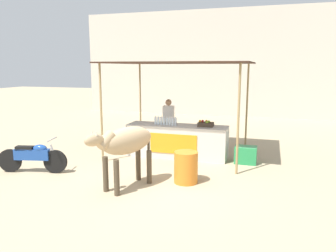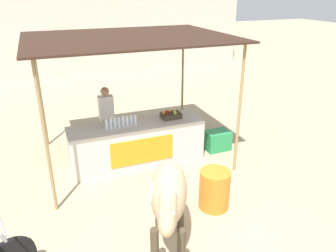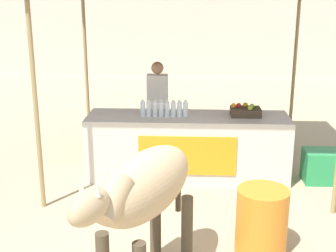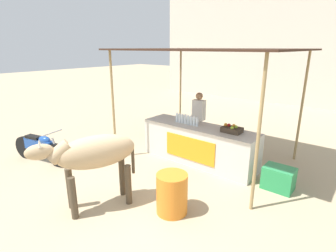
{
  "view_description": "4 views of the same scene",
  "coord_description": "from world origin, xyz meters",
  "px_view_note": "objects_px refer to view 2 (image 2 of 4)",
  "views": [
    {
      "loc": [
        2.62,
        -7.04,
        2.68
      ],
      "look_at": [
        0.18,
        0.73,
        1.2
      ],
      "focal_mm": 35.0,
      "sensor_mm": 36.0,
      "label": 1
    },
    {
      "loc": [
        -1.81,
        -4.27,
        3.76
      ],
      "look_at": [
        0.42,
        1.33,
        1.19
      ],
      "focal_mm": 35.0,
      "sensor_mm": 36.0,
      "label": 2
    },
    {
      "loc": [
        0.04,
        -4.5,
        2.78
      ],
      "look_at": [
        -0.25,
        1.27,
        1.07
      ],
      "focal_mm": 50.0,
      "sensor_mm": 36.0,
      "label": 3
    },
    {
      "loc": [
        3.35,
        -3.12,
        2.85
      ],
      "look_at": [
        -0.47,
        1.54,
        1.03
      ],
      "focal_mm": 28.0,
      "sensor_mm": 36.0,
      "label": 4
    }
  ],
  "objects_px": {
    "fruit_crate": "(171,115)",
    "vendor_behind_counter": "(107,120)",
    "cooler_box": "(217,140)",
    "cow": "(168,195)",
    "water_barrel": "(214,189)",
    "stall_counter": "(137,143)"
  },
  "relations": [
    {
      "from": "stall_counter",
      "to": "water_barrel",
      "type": "xyz_separation_m",
      "value": [
        0.82,
        -2.12,
        -0.11
      ]
    },
    {
      "from": "cow",
      "to": "water_barrel",
      "type": "bearing_deg",
      "value": 31.7
    },
    {
      "from": "cow",
      "to": "vendor_behind_counter",
      "type": "bearing_deg",
      "value": 92.11
    },
    {
      "from": "fruit_crate",
      "to": "cooler_box",
      "type": "bearing_deg",
      "value": -7.27
    },
    {
      "from": "water_barrel",
      "to": "cow",
      "type": "height_order",
      "value": "cow"
    },
    {
      "from": "cow",
      "to": "fruit_crate",
      "type": "bearing_deg",
      "value": 67.24
    },
    {
      "from": "fruit_crate",
      "to": "water_barrel",
      "type": "xyz_separation_m",
      "value": [
        -0.03,
        -2.18,
        -0.66
      ]
    },
    {
      "from": "fruit_crate",
      "to": "vendor_behind_counter",
      "type": "distance_m",
      "value": 1.54
    },
    {
      "from": "cooler_box",
      "to": "cow",
      "type": "xyz_separation_m",
      "value": [
        -2.41,
        -2.76,
        0.79
      ]
    },
    {
      "from": "vendor_behind_counter",
      "to": "cooler_box",
      "type": "xyz_separation_m",
      "value": [
        2.54,
        -0.85,
        -0.61
      ]
    },
    {
      "from": "cooler_box",
      "to": "water_barrel",
      "type": "distance_m",
      "value": 2.37
    },
    {
      "from": "fruit_crate",
      "to": "cow",
      "type": "distance_m",
      "value": 3.16
    },
    {
      "from": "stall_counter",
      "to": "cow",
      "type": "height_order",
      "value": "cow"
    },
    {
      "from": "stall_counter",
      "to": "cooler_box",
      "type": "relative_size",
      "value": 5.0
    },
    {
      "from": "vendor_behind_counter",
      "to": "cow",
      "type": "xyz_separation_m",
      "value": [
        0.13,
        -3.61,
        0.18
      ]
    },
    {
      "from": "water_barrel",
      "to": "cow",
      "type": "relative_size",
      "value": 0.41
    },
    {
      "from": "water_barrel",
      "to": "cow",
      "type": "distance_m",
      "value": 1.55
    },
    {
      "from": "water_barrel",
      "to": "vendor_behind_counter",
      "type": "bearing_deg",
      "value": 114.73
    },
    {
      "from": "fruit_crate",
      "to": "cooler_box",
      "type": "distance_m",
      "value": 1.43
    },
    {
      "from": "water_barrel",
      "to": "fruit_crate",
      "type": "bearing_deg",
      "value": 89.21
    },
    {
      "from": "stall_counter",
      "to": "vendor_behind_counter",
      "type": "height_order",
      "value": "vendor_behind_counter"
    },
    {
      "from": "fruit_crate",
      "to": "vendor_behind_counter",
      "type": "height_order",
      "value": "vendor_behind_counter"
    }
  ]
}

